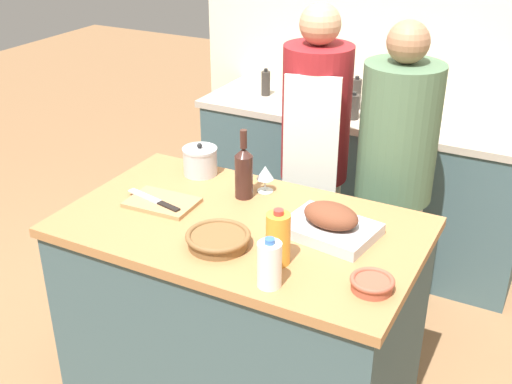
{
  "coord_description": "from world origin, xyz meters",
  "views": [
    {
      "loc": [
        1.09,
        -1.93,
        2.16
      ],
      "look_at": [
        0.0,
        0.13,
        1.0
      ],
      "focal_mm": 45.0,
      "sensor_mm": 36.0,
      "label": 1
    }
  ],
  "objects_px": {
    "mixing_bowl": "(372,283)",
    "condiment_bottle_tall": "(356,94)",
    "milk_jug": "(269,264)",
    "wine_glass_left": "(265,174)",
    "person_cook_guest": "(394,175)",
    "condiment_bottle_extra": "(353,107)",
    "person_cook_aproned": "(314,154)",
    "stock_pot": "(200,161)",
    "roasting_pan": "(330,223)",
    "wicker_basket": "(218,239)",
    "juice_jug": "(278,238)",
    "wine_bottle_green": "(244,171)",
    "knife_chef": "(155,201)",
    "condiment_bottle_short": "(266,83)",
    "cutting_board": "(162,203)"
  },
  "relations": [
    {
      "from": "mixing_bowl",
      "to": "condiment_bottle_tall",
      "type": "relative_size",
      "value": 0.76
    },
    {
      "from": "milk_jug",
      "to": "mixing_bowl",
      "type": "bearing_deg",
      "value": 23.41
    },
    {
      "from": "wine_glass_left",
      "to": "person_cook_guest",
      "type": "bearing_deg",
      "value": 49.03
    },
    {
      "from": "condiment_bottle_extra",
      "to": "person_cook_aproned",
      "type": "height_order",
      "value": "person_cook_aproned"
    },
    {
      "from": "milk_jug",
      "to": "condiment_bottle_tall",
      "type": "xyz_separation_m",
      "value": [
        -0.36,
        1.85,
        0.01
      ]
    },
    {
      "from": "stock_pot",
      "to": "roasting_pan",
      "type": "bearing_deg",
      "value": -18.14
    },
    {
      "from": "mixing_bowl",
      "to": "condiment_bottle_tall",
      "type": "height_order",
      "value": "condiment_bottle_tall"
    },
    {
      "from": "wicker_basket",
      "to": "roasting_pan",
      "type": "bearing_deg",
      "value": 38.78
    },
    {
      "from": "juice_jug",
      "to": "milk_jug",
      "type": "height_order",
      "value": "juice_jug"
    },
    {
      "from": "condiment_bottle_extra",
      "to": "stock_pot",
      "type": "bearing_deg",
      "value": -109.51
    },
    {
      "from": "mixing_bowl",
      "to": "person_cook_aproned",
      "type": "distance_m",
      "value": 1.16
    },
    {
      "from": "condiment_bottle_extra",
      "to": "condiment_bottle_tall",
      "type": "bearing_deg",
      "value": 105.01
    },
    {
      "from": "milk_jug",
      "to": "wine_bottle_green",
      "type": "height_order",
      "value": "wine_bottle_green"
    },
    {
      "from": "milk_jug",
      "to": "condiment_bottle_extra",
      "type": "xyz_separation_m",
      "value": [
        -0.32,
        1.67,
        -0.01
      ]
    },
    {
      "from": "stock_pot",
      "to": "juice_jug",
      "type": "relative_size",
      "value": 0.75
    },
    {
      "from": "wicker_basket",
      "to": "stock_pot",
      "type": "xyz_separation_m",
      "value": [
        -0.4,
        0.51,
        0.03
      ]
    },
    {
      "from": "wicker_basket",
      "to": "mixing_bowl",
      "type": "distance_m",
      "value": 0.59
    },
    {
      "from": "person_cook_aproned",
      "to": "person_cook_guest",
      "type": "bearing_deg",
      "value": -13.48
    },
    {
      "from": "roasting_pan",
      "to": "juice_jug",
      "type": "height_order",
      "value": "juice_jug"
    },
    {
      "from": "wicker_basket",
      "to": "knife_chef",
      "type": "xyz_separation_m",
      "value": [
        -0.4,
        0.16,
        -0.01
      ]
    },
    {
      "from": "condiment_bottle_short",
      "to": "person_cook_aproned",
      "type": "relative_size",
      "value": 0.1
    },
    {
      "from": "juice_jug",
      "to": "person_cook_aproned",
      "type": "distance_m",
      "value": 1.01
    },
    {
      "from": "wicker_basket",
      "to": "condiment_bottle_tall",
      "type": "xyz_separation_m",
      "value": [
        -0.08,
        1.71,
        0.06
      ]
    },
    {
      "from": "condiment_bottle_short",
      "to": "cutting_board",
      "type": "bearing_deg",
      "value": -79.33
    },
    {
      "from": "wine_bottle_green",
      "to": "wine_glass_left",
      "type": "xyz_separation_m",
      "value": [
        0.06,
        0.09,
        -0.04
      ]
    },
    {
      "from": "stock_pot",
      "to": "wine_bottle_green",
      "type": "xyz_separation_m",
      "value": [
        0.29,
        -0.11,
        0.06
      ]
    },
    {
      "from": "milk_jug",
      "to": "person_cook_aproned",
      "type": "distance_m",
      "value": 1.16
    },
    {
      "from": "condiment_bottle_tall",
      "to": "person_cook_guest",
      "type": "bearing_deg",
      "value": -57.64
    },
    {
      "from": "juice_jug",
      "to": "wine_bottle_green",
      "type": "relative_size",
      "value": 0.69
    },
    {
      "from": "wine_glass_left",
      "to": "condiment_bottle_tall",
      "type": "height_order",
      "value": "condiment_bottle_tall"
    },
    {
      "from": "wicker_basket",
      "to": "wine_bottle_green",
      "type": "xyz_separation_m",
      "value": [
        -0.11,
        0.4,
        0.09
      ]
    },
    {
      "from": "roasting_pan",
      "to": "milk_jug",
      "type": "relative_size",
      "value": 2.05
    },
    {
      "from": "stock_pot",
      "to": "condiment_bottle_tall",
      "type": "height_order",
      "value": "condiment_bottle_tall"
    },
    {
      "from": "roasting_pan",
      "to": "wine_bottle_green",
      "type": "relative_size",
      "value": 1.22
    },
    {
      "from": "mixing_bowl",
      "to": "milk_jug",
      "type": "xyz_separation_m",
      "value": [
        -0.31,
        -0.14,
        0.06
      ]
    },
    {
      "from": "mixing_bowl",
      "to": "person_cook_guest",
      "type": "relative_size",
      "value": 0.09
    },
    {
      "from": "wicker_basket",
      "to": "person_cook_guest",
      "type": "bearing_deg",
      "value": 69.0
    },
    {
      "from": "cutting_board",
      "to": "mixing_bowl",
      "type": "relative_size",
      "value": 1.95
    },
    {
      "from": "wicker_basket",
      "to": "wine_glass_left",
      "type": "bearing_deg",
      "value": 96.25
    },
    {
      "from": "stock_pot",
      "to": "condiment_bottle_short",
      "type": "xyz_separation_m",
      "value": [
        -0.26,
        1.18,
        0.01
      ]
    },
    {
      "from": "condiment_bottle_tall",
      "to": "condiment_bottle_short",
      "type": "height_order",
      "value": "condiment_bottle_tall"
    },
    {
      "from": "wicker_basket",
      "to": "mixing_bowl",
      "type": "xyz_separation_m",
      "value": [
        0.59,
        -0.0,
        -0.0
      ]
    },
    {
      "from": "wine_glass_left",
      "to": "knife_chef",
      "type": "distance_m",
      "value": 0.48
    },
    {
      "from": "juice_jug",
      "to": "knife_chef",
      "type": "relative_size",
      "value": 0.72
    },
    {
      "from": "wine_glass_left",
      "to": "mixing_bowl",
      "type": "bearing_deg",
      "value": -37.17
    },
    {
      "from": "stock_pot",
      "to": "condiment_bottle_extra",
      "type": "xyz_separation_m",
      "value": [
        0.36,
        1.02,
        0.01
      ]
    },
    {
      "from": "roasting_pan",
      "to": "condiment_bottle_short",
      "type": "distance_m",
      "value": 1.74
    },
    {
      "from": "condiment_bottle_tall",
      "to": "person_cook_aproned",
      "type": "relative_size",
      "value": 0.12
    },
    {
      "from": "roasting_pan",
      "to": "mixing_bowl",
      "type": "height_order",
      "value": "roasting_pan"
    },
    {
      "from": "mixing_bowl",
      "to": "wine_glass_left",
      "type": "bearing_deg",
      "value": 142.83
    }
  ]
}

